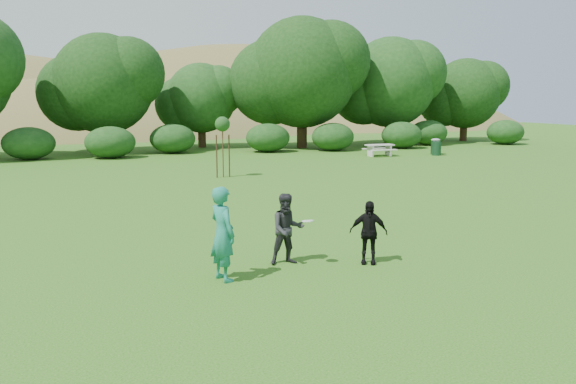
% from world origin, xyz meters
% --- Properties ---
extents(ground, '(120.00, 120.00, 0.00)m').
position_xyz_m(ground, '(0.00, 0.00, 0.00)').
color(ground, '#19470C').
rests_on(ground, ground).
extents(player_teal, '(0.66, 0.82, 1.94)m').
position_xyz_m(player_teal, '(-2.71, -0.67, 0.97)').
color(player_teal, '#1A7763').
rests_on(player_teal, ground).
extents(player_grey, '(0.81, 0.65, 1.60)m').
position_xyz_m(player_grey, '(-1.09, -0.03, 0.80)').
color(player_grey, '#242426').
rests_on(player_grey, ground).
extents(player_black, '(0.91, 0.70, 1.43)m').
position_xyz_m(player_black, '(0.63, -0.61, 0.72)').
color(player_black, black).
rests_on(player_black, ground).
extents(trash_can_near, '(0.60, 0.60, 0.90)m').
position_xyz_m(trash_can_near, '(16.27, 19.75, 0.45)').
color(trash_can_near, '#143720').
rests_on(trash_can_near, ground).
extents(frisbee, '(0.27, 0.27, 0.06)m').
position_xyz_m(frisbee, '(-0.72, -0.34, 1.02)').
color(frisbee, white).
rests_on(frisbee, ground).
extents(sapling, '(0.70, 0.70, 2.85)m').
position_xyz_m(sapling, '(0.75, 14.25, 2.42)').
color(sapling, '#3F2818').
rests_on(sapling, ground).
extents(picnic_table, '(1.80, 1.48, 0.76)m').
position_xyz_m(picnic_table, '(12.52, 20.55, 0.52)').
color(picnic_table, '#B5B2A7').
rests_on(picnic_table, ground).
extents(trash_can_lidded, '(0.60, 0.60, 1.05)m').
position_xyz_m(trash_can_lidded, '(16.68, 20.48, 0.54)').
color(trash_can_lidded, '#123317').
rests_on(trash_can_lidded, ground).
extents(hillside, '(150.00, 72.00, 52.00)m').
position_xyz_m(hillside, '(-0.56, 68.45, -11.97)').
color(hillside, olive).
rests_on(hillside, ground).
extents(tree_row, '(53.92, 10.38, 9.62)m').
position_xyz_m(tree_row, '(3.23, 28.68, 4.87)').
color(tree_row, '#3A2616').
rests_on(tree_row, ground).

